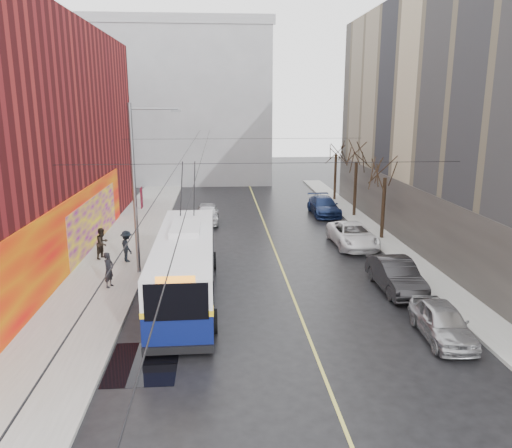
{
  "coord_description": "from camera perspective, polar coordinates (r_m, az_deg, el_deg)",
  "views": [
    {
      "loc": [
        -1.93,
        -15.87,
        8.94
      ],
      "look_at": [
        -0.01,
        9.56,
        2.79
      ],
      "focal_mm": 35.0,
      "sensor_mm": 36.0,
      "label": 1
    }
  ],
  "objects": [
    {
      "name": "ground",
      "position": [
        18.32,
        2.39,
        -15.66
      ],
      "size": [
        140.0,
        140.0,
        0.0
      ],
      "primitive_type": "plane",
      "color": "black",
      "rests_on": "ground"
    },
    {
      "name": "sidewalk_left",
      "position": [
        29.87,
        -15.87,
        -4.24
      ],
      "size": [
        4.0,
        60.0,
        0.15
      ],
      "primitive_type": "cube",
      "color": "gray",
      "rests_on": "ground"
    },
    {
      "name": "sidewalk_right",
      "position": [
        31.22,
        16.41,
        -3.5
      ],
      "size": [
        2.0,
        60.0,
        0.15
      ],
      "primitive_type": "cube",
      "color": "gray",
      "rests_on": "ground"
    },
    {
      "name": "lane_line",
      "position": [
        31.37,
        2.15,
        -3.0
      ],
      "size": [
        0.12,
        50.0,
        0.01
      ],
      "primitive_type": "cube",
      "color": "#BFB74C",
      "rests_on": "ground"
    },
    {
      "name": "building_far",
      "position": [
        60.99,
        -8.37,
        13.49
      ],
      "size": [
        20.5,
        12.1,
        18.0
      ],
      "color": "gray",
      "rests_on": "ground"
    },
    {
      "name": "streetlight_pole",
      "position": [
        26.53,
        -13.42,
        4.32
      ],
      "size": [
        2.65,
        0.6,
        9.0
      ],
      "color": "slate",
      "rests_on": "ground"
    },
    {
      "name": "catenary_wires",
      "position": [
        30.76,
        -5.49,
        8.48
      ],
      "size": [
        18.0,
        60.0,
        0.22
      ],
      "color": "black"
    },
    {
      "name": "tree_near",
      "position": [
        33.93,
        14.61,
        6.42
      ],
      "size": [
        3.2,
        3.2,
        6.4
      ],
      "color": "black",
      "rests_on": "ground"
    },
    {
      "name": "tree_mid",
      "position": [
        40.55,
        11.46,
        8.08
      ],
      "size": [
        3.2,
        3.2,
        6.68
      ],
      "color": "black",
      "rests_on": "ground"
    },
    {
      "name": "tree_far",
      "position": [
        47.31,
        9.17,
        8.79
      ],
      "size": [
        3.2,
        3.2,
        6.57
      ],
      "color": "black",
      "rests_on": "ground"
    },
    {
      "name": "puddle",
      "position": [
        18.76,
        -12.76,
        -15.25
      ],
      "size": [
        2.44,
        3.18,
        0.01
      ],
      "primitive_type": "cube",
      "color": "black",
      "rests_on": "ground"
    },
    {
      "name": "pigeons_flying",
      "position": [
        26.4,
        -5.4,
        9.25
      ],
      "size": [
        3.46,
        3.35,
        0.88
      ],
      "color": "slate"
    },
    {
      "name": "trolleybus",
      "position": [
        23.69,
        -8.06,
        -4.62
      ],
      "size": [
        2.96,
        12.23,
        5.76
      ],
      "rotation": [
        0.0,
        0.0,
        0.01
      ],
      "color": "#091249",
      "rests_on": "ground"
    },
    {
      "name": "parked_car_a",
      "position": [
        21.05,
        20.51,
        -10.4
      ],
      "size": [
        1.86,
        4.17,
        1.4
      ],
      "primitive_type": "imported",
      "rotation": [
        0.0,
        0.0,
        -0.05
      ],
      "color": "#9D9EA2",
      "rests_on": "ground"
    },
    {
      "name": "parked_car_b",
      "position": [
        25.5,
        15.69,
        -5.63
      ],
      "size": [
        1.73,
        4.74,
        1.55
      ],
      "primitive_type": "imported",
      "rotation": [
        0.0,
        0.0,
        0.02
      ],
      "color": "black",
      "rests_on": "ground"
    },
    {
      "name": "parked_car_c",
      "position": [
        32.67,
        10.99,
        -1.23
      ],
      "size": [
        2.56,
        5.37,
        1.48
      ],
      "primitive_type": "imported",
      "rotation": [
        0.0,
        0.0,
        0.02
      ],
      "color": "white",
      "rests_on": "ground"
    },
    {
      "name": "parked_car_d",
      "position": [
        41.48,
        7.76,
        2.04
      ],
      "size": [
        2.17,
        5.17,
        1.49
      ],
      "primitive_type": "imported",
      "rotation": [
        0.0,
        0.0,
        0.02
      ],
      "color": "navy",
      "rests_on": "ground"
    },
    {
      "name": "following_car",
      "position": [
        38.53,
        -5.6,
        1.22
      ],
      "size": [
        1.77,
        4.39,
        1.5
      ],
      "primitive_type": "imported",
      "rotation": [
        0.0,
        0.0,
        0.0
      ],
      "color": "#BABBC0",
      "rests_on": "ground"
    },
    {
      "name": "pedestrian_a",
      "position": [
        25.55,
        -16.47,
        -5.04
      ],
      "size": [
        0.62,
        0.75,
        1.77
      ],
      "primitive_type": "imported",
      "rotation": [
        0.0,
        0.0,
        1.23
      ],
      "color": "black",
      "rests_on": "sidewalk_left"
    },
    {
      "name": "pedestrian_b",
      "position": [
        30.32,
        -17.14,
        -2.11
      ],
      "size": [
        0.99,
        1.09,
        1.83
      ],
      "primitive_type": "imported",
      "rotation": [
        0.0,
        0.0,
        1.15
      ],
      "color": "black",
      "rests_on": "sidewalk_left"
    },
    {
      "name": "pedestrian_c",
      "position": [
        29.34,
        -14.55,
        -2.47
      ],
      "size": [
        1.15,
        1.35,
        1.81
      ],
      "primitive_type": "imported",
      "rotation": [
        0.0,
        0.0,
        2.07
      ],
      "color": "black",
      "rests_on": "sidewalk_left"
    }
  ]
}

